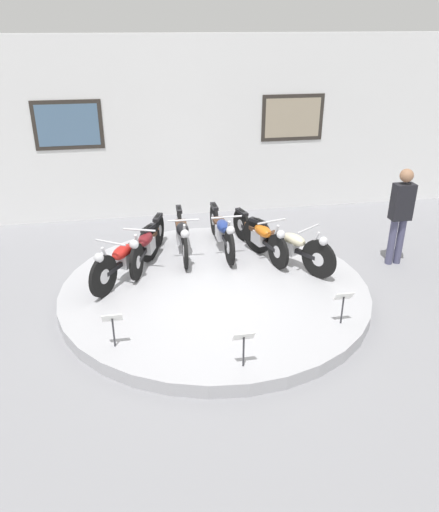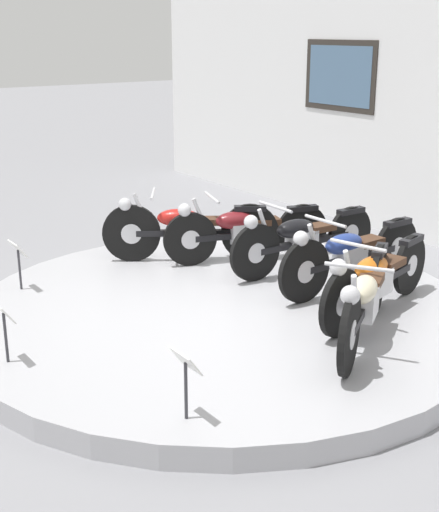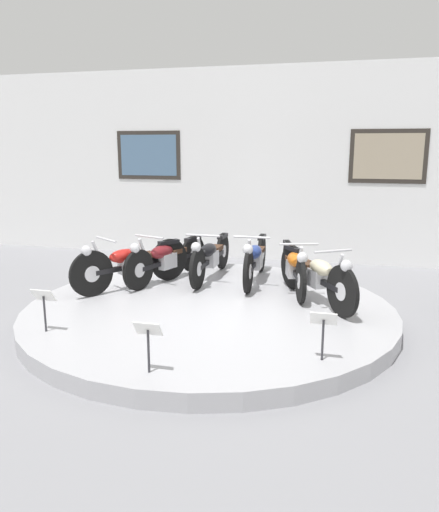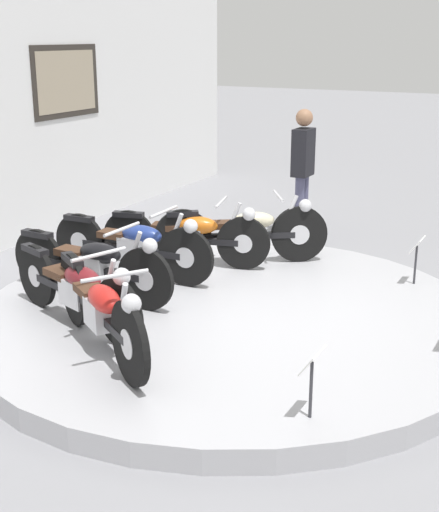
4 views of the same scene
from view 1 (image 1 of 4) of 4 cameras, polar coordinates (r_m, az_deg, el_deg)
name	(u,v)px [view 1 (image 1 of 4)]	position (r m, az deg, el deg)	size (l,w,h in m)	color
ground_plane	(215,296)	(8.14, -0.55, -4.54)	(60.00, 60.00, 0.00)	gray
display_platform	(215,290)	(8.09, -0.55, -3.94)	(4.91, 4.91, 0.20)	#ADADB2
back_wall	(184,129)	(11.15, -4.08, 14.24)	(14.00, 0.22, 3.83)	white
motorcycle_red	(126,256)	(8.23, -10.61, -0.01)	(1.16, 1.71, 0.81)	black
motorcycle_maroon	(147,243)	(8.72, -8.25, 1.53)	(0.74, 1.87, 0.78)	black
motorcycle_black	(182,233)	(9.04, -4.28, 2.63)	(0.54, 1.97, 0.79)	black
motorcycle_blue	(222,230)	(9.13, 0.28, 2.99)	(0.54, 1.99, 0.79)	black
motorcycle_orange	(260,235)	(8.99, 4.65, 2.44)	(0.65, 1.91, 0.78)	black
motorcycle_cream	(289,244)	(8.61, 7.90, 1.36)	(1.16, 1.70, 0.81)	black
info_placard_front_left	(113,322)	(6.57, -12.13, -7.43)	(0.26, 0.11, 0.51)	#333338
info_placard_front_centre	(244,341)	(6.10, 2.79, -9.69)	(0.26, 0.11, 0.51)	#333338
info_placard_front_right	(343,300)	(7.10, 13.98, -4.95)	(0.26, 0.11, 0.51)	#333338
visitor_standing	(401,211)	(9.36, 20.01, 4.85)	(0.36, 0.23, 1.78)	#4C4C6B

